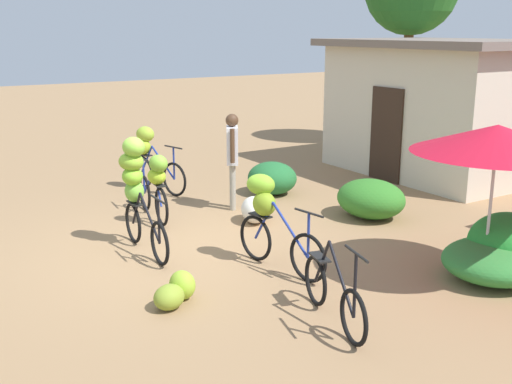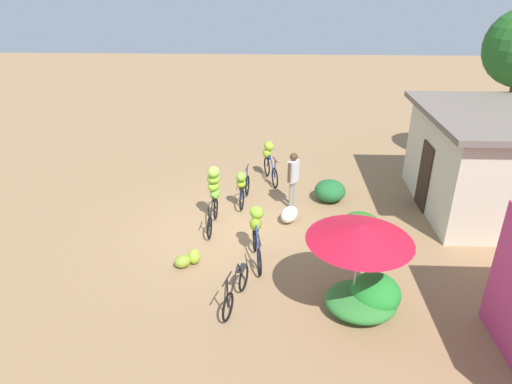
# 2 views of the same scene
# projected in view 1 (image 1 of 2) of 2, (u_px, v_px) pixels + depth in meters

# --- Properties ---
(ground_plane) EXTENTS (60.00, 60.00, 0.00)m
(ground_plane) POSITION_uv_depth(u_px,v_px,m) (171.00, 248.00, 9.30)
(ground_plane) COLOR #97734E
(building_low) EXTENTS (4.89, 3.63, 2.97)m
(building_low) POSITION_uv_depth(u_px,v_px,m) (440.00, 106.00, 13.88)
(building_low) COLOR beige
(building_low) RESTS_ON ground
(hedge_bush_front_left) EXTENTS (1.01, 0.96, 0.64)m
(hedge_bush_front_left) POSITION_uv_depth(u_px,v_px,m) (272.00, 178.00, 12.29)
(hedge_bush_front_left) COLOR #246A33
(hedge_bush_front_left) RESTS_ON ground
(hedge_bush_front_right) EXTENTS (1.26, 1.10, 0.67)m
(hedge_bush_front_right) POSITION_uv_depth(u_px,v_px,m) (371.00, 199.00, 10.75)
(hedge_bush_front_right) COLOR #327926
(hedge_bush_front_right) RESTS_ON ground
(hedge_bush_mid) EXTENTS (1.03, 1.07, 0.83)m
(hedge_bush_mid) POSITION_uv_depth(u_px,v_px,m) (508.00, 244.00, 8.25)
(hedge_bush_mid) COLOR #258E31
(hedge_bush_mid) RESTS_ON ground
(hedge_bush_by_door) EXTENTS (1.34, 1.48, 0.52)m
(hedge_bush_by_door) POSITION_uv_depth(u_px,v_px,m) (497.00, 260.00, 8.09)
(hedge_bush_by_door) COLOR #318135
(hedge_bush_by_door) RESTS_ON ground
(market_umbrella) EXTENTS (2.12, 2.12, 2.05)m
(market_umbrella) POSITION_uv_depth(u_px,v_px,m) (497.00, 139.00, 7.65)
(market_umbrella) COLOR beige
(market_umbrella) RESTS_ON ground
(bicycle_leftmost) EXTENTS (1.63, 0.60, 1.29)m
(bicycle_leftmost) POSITION_uv_depth(u_px,v_px,m) (150.00, 154.00, 12.49)
(bicycle_leftmost) COLOR black
(bicycle_leftmost) RESTS_ON ground
(bicycle_near_pile) EXTENTS (1.65, 0.35, 1.20)m
(bicycle_near_pile) POSITION_uv_depth(u_px,v_px,m) (155.00, 183.00, 10.43)
(bicycle_near_pile) COLOR black
(bicycle_near_pile) RESTS_ON ground
(bicycle_center_loaded) EXTENTS (1.71, 0.41, 1.66)m
(bicycle_center_loaded) POSITION_uv_depth(u_px,v_px,m) (136.00, 182.00, 9.12)
(bicycle_center_loaded) COLOR black
(bicycle_center_loaded) RESTS_ON ground
(bicycle_by_shop) EXTENTS (1.69, 0.47, 1.26)m
(bicycle_by_shop) POSITION_uv_depth(u_px,v_px,m) (269.00, 213.00, 8.45)
(bicycle_by_shop) COLOR black
(bicycle_by_shop) RESTS_ON ground
(bicycle_rightmost) EXTENTS (1.58, 0.46, 1.02)m
(bicycle_rightmost) POSITION_uv_depth(u_px,v_px,m) (334.00, 295.00, 6.85)
(bicycle_rightmost) COLOR black
(bicycle_rightmost) RESTS_ON ground
(banana_pile_on_ground) EXTENTS (0.62, 0.68, 0.36)m
(banana_pile_on_ground) POSITION_uv_depth(u_px,v_px,m) (174.00, 292.00, 7.36)
(banana_pile_on_ground) COLOR #96BD31
(banana_pile_on_ground) RESTS_ON ground
(produce_sack) EXTENTS (0.82, 0.69, 0.44)m
(produce_sack) POSITION_uv_depth(u_px,v_px,m) (254.00, 210.00, 10.50)
(produce_sack) COLOR silver
(produce_sack) RESTS_ON ground
(person_bystander) EXTENTS (0.52, 0.37, 1.74)m
(person_bystander) POSITION_uv_depth(u_px,v_px,m) (232.00, 151.00, 11.08)
(person_bystander) COLOR gray
(person_bystander) RESTS_ON ground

